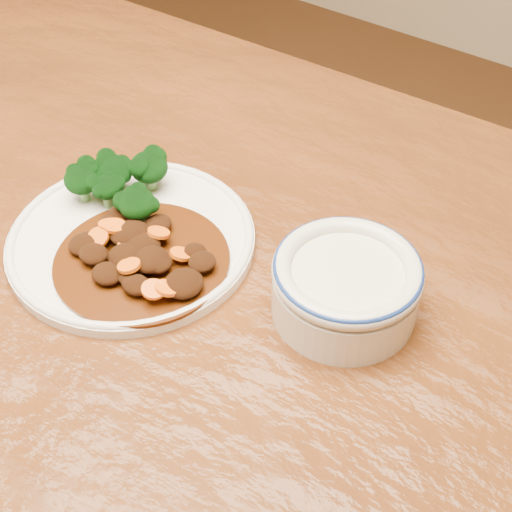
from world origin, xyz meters
The scene contains 5 objects.
dining_table centered at (0.00, 0.00, 0.67)m, with size 1.53×0.95×0.75m.
dinner_plate centered at (0.02, 0.02, 0.76)m, with size 0.25×0.25×0.02m.
broccoli_florets centered at (-0.03, 0.06, 0.79)m, with size 0.11×0.10×0.04m.
mince_stew centered at (0.05, 0.00, 0.77)m, with size 0.17×0.17×0.03m.
dip_bowl centered at (0.24, 0.08, 0.78)m, with size 0.14×0.14×0.06m.
Camera 1 is at (0.44, -0.33, 1.25)m, focal length 50.00 mm.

